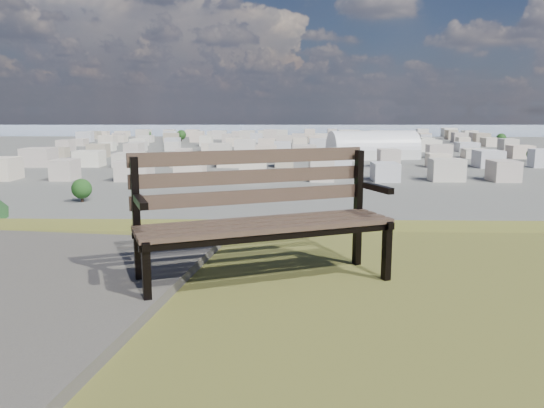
{
  "coord_description": "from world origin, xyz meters",
  "views": [
    {
      "loc": [
        -1.02,
        -1.91,
        26.36
      ],
      "look_at": [
        -1.15,
        4.12,
        25.3
      ],
      "focal_mm": 35.0,
      "sensor_mm": 36.0,
      "label": 1
    }
  ],
  "objects": [
    {
      "name": "arena",
      "position": [
        48.56,
        294.12,
        4.82
      ],
      "size": [
        51.72,
        30.63,
        20.44
      ],
      "rotation": [
        0.0,
        0.0,
        0.22
      ],
      "color": "beige",
      "rests_on": "ground"
    },
    {
      "name": "city_blocks",
      "position": [
        0.0,
        394.44,
        3.5
      ],
      "size": [
        395.0,
        361.0,
        7.0
      ],
      "color": "beige",
      "rests_on": "ground"
    },
    {
      "name": "park_bench",
      "position": [
        -1.19,
        2.23,
        25.59
      ],
      "size": [
        2.09,
        1.34,
        1.05
      ],
      "rotation": [
        0.0,
        0.0,
        0.38
      ],
      "color": "#453127",
      "rests_on": "hilltop_mesa"
    },
    {
      "name": "far_hills",
      "position": [
        -60.92,
        1402.93,
        25.47
      ],
      "size": [
        2050.0,
        340.0,
        60.0
      ],
      "color": "#8E9CB1",
      "rests_on": "ground"
    },
    {
      "name": "bay_water",
      "position": [
        0.0,
        900.0,
        0.0
      ],
      "size": [
        2400.0,
        700.0,
        0.12
      ],
      "primitive_type": "cube",
      "color": "#8897AE",
      "rests_on": "ground"
    },
    {
      "name": "city_trees",
      "position": [
        -26.39,
        319.0,
        4.83
      ],
      "size": [
        406.52,
        387.2,
        9.98
      ],
      "color": "#2F1F17",
      "rests_on": "ground"
    }
  ]
}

